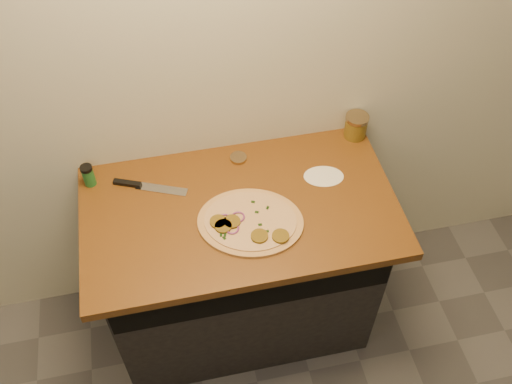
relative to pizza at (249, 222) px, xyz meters
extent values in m
cube|color=beige|center=(-0.02, 0.42, 0.44)|extent=(4.00, 0.02, 2.70)
cube|color=black|center=(-0.02, 0.12, -0.48)|extent=(1.10, 0.60, 0.86)
cube|color=brown|center=(-0.02, 0.09, -0.03)|extent=(1.20, 0.70, 0.04)
cylinder|color=tan|center=(0.00, 0.00, 0.00)|extent=(0.48, 0.48, 0.01)
cylinder|color=#F6E3A2|center=(0.00, 0.00, 0.01)|extent=(0.42, 0.42, 0.01)
cylinder|color=brown|center=(-0.11, 0.02, 0.01)|extent=(0.06, 0.06, 0.01)
cylinder|color=brown|center=(-0.10, -0.01, 0.01)|extent=(0.06, 0.06, 0.01)
cylinder|color=brown|center=(0.10, -0.09, 0.01)|extent=(0.06, 0.06, 0.01)
cylinder|color=brown|center=(-0.06, 0.01, 0.01)|extent=(0.06, 0.06, 0.01)
cylinder|color=brown|center=(0.02, -0.08, 0.01)|extent=(0.06, 0.06, 0.01)
torus|color=#732B6B|center=(-0.09, 0.02, 0.01)|extent=(0.05, 0.05, 0.01)
torus|color=#732B6B|center=(-0.04, 0.02, 0.01)|extent=(0.05, 0.05, 0.01)
torus|color=#732B6B|center=(-0.07, -0.02, 0.01)|extent=(0.05, 0.05, 0.01)
cube|color=black|center=(-0.10, 0.01, 0.01)|extent=(0.02, 0.02, 0.00)
cube|color=black|center=(-0.05, 0.01, 0.01)|extent=(0.02, 0.02, 0.00)
cube|color=black|center=(0.03, -0.03, 0.01)|extent=(0.01, 0.01, 0.00)
cube|color=black|center=(0.03, 0.08, 0.01)|extent=(0.02, 0.01, 0.00)
cube|color=black|center=(0.04, 0.03, 0.01)|extent=(0.02, 0.01, 0.00)
cube|color=black|center=(-0.10, -0.06, 0.01)|extent=(0.01, 0.02, 0.00)
cube|color=black|center=(0.05, -0.06, 0.01)|extent=(0.01, 0.01, 0.00)
cube|color=black|center=(0.02, -0.07, 0.01)|extent=(0.02, 0.02, 0.00)
cube|color=black|center=(-0.11, -0.04, 0.01)|extent=(0.01, 0.02, 0.00)
cube|color=black|center=(0.00, -0.09, 0.01)|extent=(0.01, 0.02, 0.00)
cube|color=black|center=(-0.11, 0.02, 0.01)|extent=(0.01, 0.02, 0.00)
cube|color=black|center=(-0.10, -0.04, 0.01)|extent=(0.01, 0.02, 0.00)
cube|color=black|center=(0.08, 0.05, 0.01)|extent=(0.02, 0.02, 0.00)
cube|color=#B7BAC1|center=(-0.30, 0.23, -0.01)|extent=(0.20, 0.11, 0.00)
cube|color=black|center=(-0.43, 0.29, 0.00)|extent=(0.11, 0.06, 0.02)
cylinder|color=#9A8059|center=(0.02, 0.33, 0.00)|extent=(0.09, 0.09, 0.01)
cylinder|color=#A83110|center=(0.53, 0.37, 0.04)|extent=(0.09, 0.09, 0.09)
cylinder|color=#9A8059|center=(0.53, 0.37, 0.09)|extent=(0.10, 0.10, 0.02)
cylinder|color=#1E6129|center=(-0.57, 0.32, 0.03)|extent=(0.05, 0.05, 0.08)
cylinder|color=black|center=(-0.57, 0.32, 0.08)|extent=(0.05, 0.05, 0.01)
cylinder|color=white|center=(0.34, 0.17, -0.01)|extent=(0.19, 0.19, 0.00)
camera|label=1|loc=(-0.24, -1.26, 1.67)|focal=40.00mm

